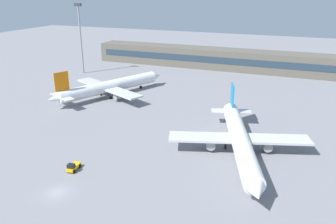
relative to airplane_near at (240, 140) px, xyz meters
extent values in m
plane|color=gray|center=(-28.06, 11.88, -3.47)|extent=(400.00, 400.00, 0.00)
cube|color=#5B564C|center=(-28.06, 83.50, 1.03)|extent=(114.48, 12.00, 9.00)
cube|color=#263847|center=(-28.06, 77.45, 1.48)|extent=(108.75, 0.16, 2.80)
cylinder|color=white|center=(-0.09, 0.28, 0.04)|extent=(15.82, 37.66, 4.04)
cone|color=white|center=(6.46, -19.65, 0.04)|extent=(5.04, 5.43, 3.84)
cone|color=white|center=(-6.58, 20.01, 0.04)|extent=(3.95, 4.73, 2.83)
cube|color=#197FBF|center=(-5.58, 16.96, 4.99)|extent=(1.83, 4.57, 5.85)
cube|color=silver|center=(-5.68, 17.26, 0.25)|extent=(11.04, 6.16, 0.26)
cube|color=silver|center=(-0.42, 1.29, -0.28)|extent=(31.92, 14.83, 0.53)
cylinder|color=gray|center=(-6.49, -0.70, -1.78)|extent=(3.09, 3.90, 2.13)
cylinder|color=gray|center=(5.64, 3.29, -1.78)|extent=(3.09, 3.90, 2.13)
cylinder|color=black|center=(4.10, -12.46, -2.94)|extent=(0.74, 1.14, 1.06)
cylinder|color=black|center=(-3.39, 1.44, -2.94)|extent=(0.74, 1.14, 1.06)
cylinder|color=black|center=(1.87, 3.17, -2.94)|extent=(0.74, 1.14, 1.06)
cylinder|color=white|center=(-49.72, 27.08, 0.05)|extent=(19.58, 36.69, 4.06)
cone|color=white|center=(-41.03, 46.25, 0.05)|extent=(5.36, 5.66, 3.86)
cone|color=white|center=(-58.34, 8.09, 0.05)|extent=(4.26, 4.87, 2.84)
cube|color=orange|center=(-57.00, 11.03, 5.02)|extent=(2.29, 4.44, 5.87)
cube|color=silver|center=(-57.14, 10.74, 0.27)|extent=(10.96, 7.14, 0.26)
cube|color=silver|center=(-50.17, 26.11, -0.27)|extent=(31.29, 17.91, 0.53)
cylinder|color=gray|center=(-44.33, 23.46, -1.77)|extent=(3.36, 3.99, 2.14)
cylinder|color=gray|center=(-56.00, 28.75, -1.77)|extent=(3.36, 3.99, 2.14)
cylinder|color=black|center=(-44.16, 39.33, -2.94)|extent=(0.83, 1.15, 1.07)
cylinder|color=black|center=(-48.08, 23.99, -2.94)|extent=(0.83, 1.15, 1.07)
cylinder|color=black|center=(-53.14, 26.28, -2.94)|extent=(0.83, 1.15, 1.07)
cube|color=#F2B20C|center=(-30.33, -20.05, -2.82)|extent=(1.96, 3.77, 0.60)
cube|color=black|center=(-30.21, -20.94, -2.17)|extent=(1.53, 1.28, 0.90)
cylinder|color=black|center=(-30.94, -21.34, -3.12)|extent=(0.34, 0.73, 0.70)
cylinder|color=black|center=(-29.40, -21.13, -3.12)|extent=(0.34, 0.73, 0.70)
cylinder|color=black|center=(-31.26, -18.96, -3.12)|extent=(0.34, 0.73, 0.70)
cylinder|color=black|center=(-29.71, -18.76, -3.12)|extent=(0.34, 0.73, 0.70)
cylinder|color=gray|center=(-78.46, 51.90, 10.66)|extent=(0.70, 0.70, 28.27)
cube|color=#333338|center=(-78.46, 51.90, 25.39)|extent=(3.20, 0.80, 1.20)
camera|label=1|loc=(10.91, -70.16, 32.00)|focal=36.31mm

